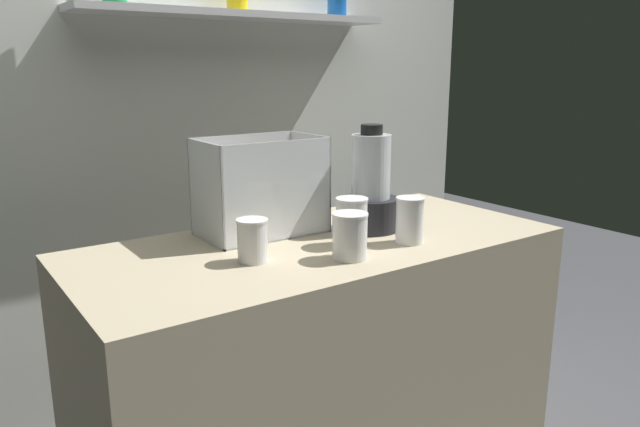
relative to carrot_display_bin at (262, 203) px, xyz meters
name	(u,v)px	position (x,y,z in m)	size (l,w,h in m)	color
counter	(320,382)	(0.09, -0.17, -0.54)	(1.40, 0.64, 0.90)	tan
back_wall_unit	(203,101)	(0.10, 0.60, 0.27)	(2.60, 0.24, 2.50)	silver
carrot_display_bin	(262,203)	(0.00, 0.00, 0.00)	(0.36, 0.22, 0.29)	white
blender_pitcher	(370,190)	(0.29, -0.16, 0.03)	(0.17, 0.17, 0.32)	black
juice_cup_mango_far_left	(253,243)	(-0.16, -0.23, -0.04)	(0.08, 0.08, 0.11)	white
juice_cup_carrot_left	(350,239)	(0.06, -0.35, -0.04)	(0.09, 0.09, 0.12)	white
juice_cup_carrot_middle	(352,224)	(0.14, -0.25, -0.03)	(0.09, 0.09, 0.13)	white
juice_cup_orange_right	(410,222)	(0.29, -0.33, -0.03)	(0.08, 0.08, 0.13)	white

